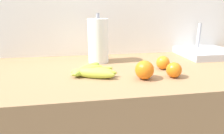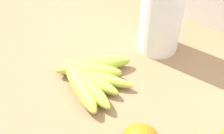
{
  "view_description": "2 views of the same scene",
  "coord_description": "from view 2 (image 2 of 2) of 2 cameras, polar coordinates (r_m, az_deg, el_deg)",
  "views": [
    {
      "loc": [
        -0.36,
        -0.94,
        1.22
      ],
      "look_at": [
        -0.22,
        -0.09,
        0.97
      ],
      "focal_mm": 31.17,
      "sensor_mm": 36.0,
      "label": 1
    },
    {
      "loc": [
        0.06,
        -0.42,
        1.46
      ],
      "look_at": [
        -0.24,
        -0.08,
        1.02
      ],
      "focal_mm": 44.82,
      "sensor_mm": 36.0,
      "label": 2
    }
  ],
  "objects": [
    {
      "name": "banana_bunch",
      "position": [
        0.72,
        -4.94,
        -1.83
      ],
      "size": [
        0.21,
        0.23,
        0.04
      ],
      "color": "#B7C63F",
      "rests_on": "counter"
    },
    {
      "name": "paper_towel_roll",
      "position": [
        0.78,
        10.15,
        11.15
      ],
      "size": [
        0.12,
        0.12,
        0.28
      ],
      "color": "white",
      "rests_on": "counter"
    }
  ]
}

